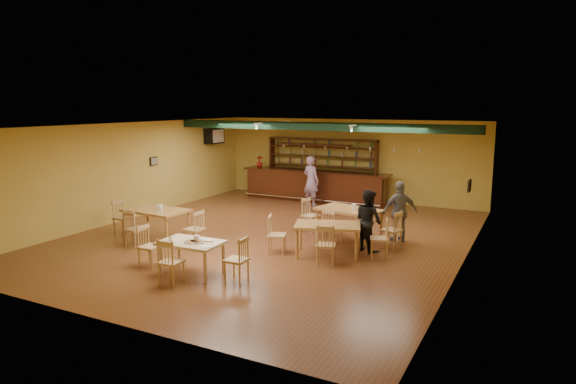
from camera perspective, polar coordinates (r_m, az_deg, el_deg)
The scene contains 22 objects.
floor at distance 13.75m, azimuth -1.89°, elevation -5.05°, with size 12.00×12.00×0.00m, color brown.
ceiling_beam at distance 15.80m, azimuth 3.01°, elevation 7.46°, with size 10.00×0.30×0.25m, color black.
track_rail_left at distance 17.14m, azimuth -1.71°, elevation 7.90°, with size 0.05×2.50×0.05m, color white.
track_rail_right at distance 15.85m, azimuth 8.57°, elevation 7.62°, with size 0.05×2.50×0.05m, color white.
ac_unit at distance 19.44m, azimuth -8.38°, elevation 6.31°, with size 0.34×0.70×0.48m, color white.
picture_left at distance 17.11m, azimuth -15.01°, elevation 3.40°, with size 0.04×0.34×0.28m, color black.
picture_right at distance 12.35m, azimuth 19.90°, elevation 0.69°, with size 0.04×0.34×0.28m, color black.
bar_counter at distance 18.59m, azimuth 3.04°, elevation 0.70°, with size 5.60×0.85×1.13m, color #36180A.
back_bar_hutch at distance 19.08m, azimuth 3.83°, elevation 2.68°, with size 4.33×0.40×2.28m, color #36180A.
poinsettia at distance 19.55m, azimuth -3.26°, elevation 3.46°, with size 0.24×0.24×0.43m, color #A0180E.
dining_table_b at distance 13.48m, azimuth 6.89°, elevation -3.61°, with size 1.65×0.99×0.83m, color #A66F3B.
dining_table_c at distance 13.74m, azimuth -14.67°, elevation -3.61°, with size 1.66×1.00×0.83m, color #A66F3B.
dining_table_d at distance 12.01m, azimuth 4.49°, elevation -5.42°, with size 1.53×0.92×0.76m, color #A66F3B.
near_table at distance 10.92m, azimuth -10.90°, elevation -7.32°, with size 1.32×0.85×0.71m, color beige.
pizza_tray at distance 10.77m, azimuth -10.57°, elevation -5.56°, with size 0.40×0.40×0.01m, color silver.
parmesan_shaker at distance 10.97m, azimuth -13.19°, elevation -5.11°, with size 0.07×0.07×0.11m, color #EAE5C6.
napkin_stack at distance 10.77m, azimuth -8.96°, elevation -5.46°, with size 0.20×0.15×0.03m, color white.
pizza_server at distance 10.72m, azimuth -9.82°, elevation -5.56°, with size 0.32×0.09×0.00m, color silver.
side_plate at distance 10.38m, azimuth -9.34°, elevation -6.13°, with size 0.22×0.22×0.01m, color white.
patron_bar at distance 17.71m, azimuth 2.63°, elevation 1.28°, with size 0.64×0.42×1.77m, color #8F52B3.
patron_right_a at distance 12.41m, azimuth 9.11°, elevation -3.21°, with size 0.74×0.58×1.52m, color black.
patron_right_b at distance 13.40m, azimuth 12.58°, elevation -2.19°, with size 0.93×0.39×1.59m, color slate.
Camera 1 is at (6.44, -11.61, 3.58)m, focal length 31.33 mm.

